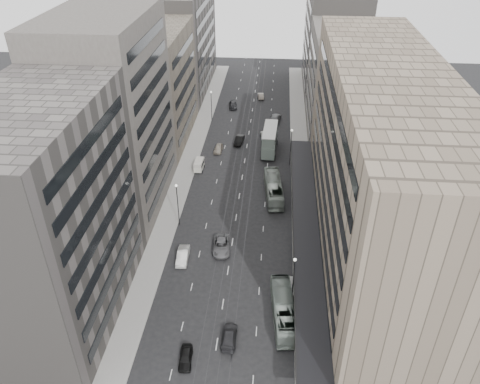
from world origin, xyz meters
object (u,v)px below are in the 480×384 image
(vw_microbus, at_px, (288,290))
(pedestrian, at_px, (296,335))
(sedan_2, at_px, (221,246))
(bus_far, at_px, (274,188))
(sedan_0, at_px, (186,357))
(double_decker, at_px, (270,139))
(sedan_1, at_px, (183,256))
(bus_near, at_px, (283,310))
(panel_van, at_px, (199,165))

(vw_microbus, distance_m, pedestrian, 7.85)
(sedan_2, xyz_separation_m, pedestrian, (11.80, -17.39, 0.19))
(bus_far, xyz_separation_m, sedan_0, (-10.00, -38.44, -1.03))
(double_decker, height_order, sedan_0, double_decker)
(double_decker, relative_size, sedan_0, 2.60)
(bus_far, relative_size, sedan_1, 2.53)
(bus_far, relative_size, vw_microbus, 3.12)
(double_decker, xyz_separation_m, sedan_0, (-8.70, -56.57, -2.33))
(bus_near, distance_m, pedestrian, 4.04)
(double_decker, distance_m, vw_microbus, 44.59)
(bus_far, relative_size, pedestrian, 7.23)
(bus_far, xyz_separation_m, pedestrian, (3.71, -34.04, -0.71))
(sedan_1, relative_size, pedestrian, 2.86)
(bus_far, distance_m, sedan_0, 39.74)
(sedan_0, height_order, sedan_2, sedan_2)
(double_decker, relative_size, panel_van, 2.82)
(bus_near, distance_m, sedan_1, 19.21)
(panel_van, height_order, sedan_0, panel_van)
(bus_near, height_order, double_decker, double_decker)
(sedan_1, bearing_deg, vw_microbus, -24.23)
(sedan_1, xyz_separation_m, pedestrian, (17.58, -14.40, 0.20))
(bus_far, bearing_deg, bus_near, 87.76)
(bus_far, height_order, double_decker, double_decker)
(vw_microbus, relative_size, sedan_2, 0.68)
(vw_microbus, height_order, sedan_0, vw_microbus)
(vw_microbus, bearing_deg, double_decker, 93.25)
(vw_microbus, xyz_separation_m, sedan_0, (-12.71, -12.19, -0.49))
(bus_far, height_order, vw_microbus, bus_far)
(panel_van, height_order, pedestrian, panel_van)
(vw_microbus, xyz_separation_m, sedan_2, (-10.80, 9.60, -0.36))
(bus_near, bearing_deg, bus_far, -92.09)
(bus_near, relative_size, pedestrian, 6.79)
(vw_microbus, height_order, sedan_1, vw_microbus)
(sedan_2, bearing_deg, bus_far, 57.68)
(sedan_1, bearing_deg, double_decker, 69.12)
(vw_microbus, xyz_separation_m, sedan_1, (-16.58, 6.61, -0.36))
(double_decker, distance_m, sedan_1, 39.86)
(double_decker, xyz_separation_m, pedestrian, (5.01, -52.16, -2.01))
(sedan_1, bearing_deg, pedestrian, -41.81)
(bus_far, xyz_separation_m, sedan_1, (-13.87, -19.64, -0.91))
(bus_near, bearing_deg, pedestrian, 109.31)
(sedan_2, distance_m, pedestrian, 21.01)
(bus_far, relative_size, double_decker, 1.19)
(pedestrian, bearing_deg, bus_near, -63.44)
(vw_microbus, relative_size, pedestrian, 2.31)
(bus_near, bearing_deg, sedan_2, -59.61)
(sedan_1, distance_m, sedan_2, 6.50)
(bus_far, xyz_separation_m, double_decker, (-1.30, 18.12, 1.30))
(bus_far, relative_size, sedan_0, 3.09)
(panel_van, xyz_separation_m, sedan_2, (7.60, -25.33, -0.44))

